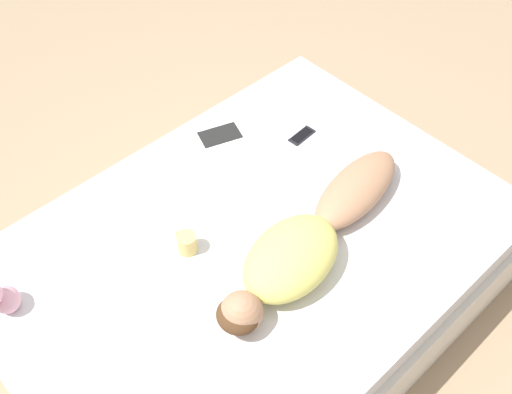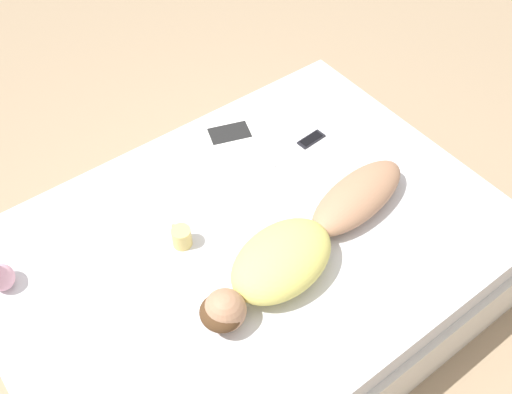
{
  "view_description": "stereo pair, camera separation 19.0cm",
  "coord_description": "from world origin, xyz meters",
  "px_view_note": "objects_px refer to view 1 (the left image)",
  "views": [
    {
      "loc": [
        -1.2,
        1.11,
        2.7
      ],
      "look_at": [
        0.14,
        -0.14,
        0.59
      ],
      "focal_mm": 42.0,
      "sensor_mm": 36.0,
      "label": 1
    },
    {
      "loc": [
        -1.32,
        0.96,
        2.7
      ],
      "look_at": [
        0.14,
        -0.14,
        0.59
      ],
      "focal_mm": 42.0,
      "sensor_mm": 36.0,
      "label": 2
    }
  ],
  "objects_px": {
    "cell_phone": "(302,136)",
    "coffee_mug": "(187,243)",
    "person": "(309,239)",
    "open_magazine": "(227,147)"
  },
  "relations": [
    {
      "from": "person",
      "to": "coffee_mug",
      "type": "relative_size",
      "value": 10.1
    },
    {
      "from": "open_magazine",
      "to": "coffee_mug",
      "type": "relative_size",
      "value": 3.86
    },
    {
      "from": "person",
      "to": "open_magazine",
      "type": "height_order",
      "value": "person"
    },
    {
      "from": "open_magazine",
      "to": "coffee_mug",
      "type": "distance_m",
      "value": 0.66
    },
    {
      "from": "person",
      "to": "cell_phone",
      "type": "bearing_deg",
      "value": -52.4
    },
    {
      "from": "open_magazine",
      "to": "cell_phone",
      "type": "height_order",
      "value": "same"
    },
    {
      "from": "cell_phone",
      "to": "coffee_mug",
      "type": "bearing_deg",
      "value": 95.93
    },
    {
      "from": "coffee_mug",
      "to": "person",
      "type": "bearing_deg",
      "value": -133.79
    },
    {
      "from": "open_magazine",
      "to": "cell_phone",
      "type": "relative_size",
      "value": 3.07
    },
    {
      "from": "coffee_mug",
      "to": "cell_phone",
      "type": "height_order",
      "value": "coffee_mug"
    }
  ]
}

